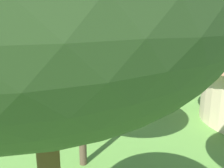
# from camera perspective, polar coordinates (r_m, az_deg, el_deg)

# --- Properties ---
(ground_plane) EXTENTS (36.00, 36.00, 0.00)m
(ground_plane) POSITION_cam_1_polar(r_m,az_deg,el_deg) (12.62, 3.32, -3.70)
(ground_plane) COLOR #578B3A
(shade_umbrella) EXTENTS (3.51, 3.51, 3.06)m
(shade_umbrella) POSITION_cam_1_polar(r_m,az_deg,el_deg) (10.36, -7.57, 7.23)
(shade_umbrella) COLOR brown
(shade_umbrella) RESTS_ON ground_plane
(patio_dining_table) EXTENTS (1.69, 1.21, 0.74)m
(patio_dining_table) POSITION_cam_1_polar(r_m,az_deg,el_deg) (10.77, -7.23, -3.26)
(patio_dining_table) COLOR silver
(patio_dining_table) RESTS_ON ground_plane
(patio_chair_east_end) EXTENTS (0.60, 0.61, 0.90)m
(patio_chair_east_end) POSITION_cam_1_polar(r_m,az_deg,el_deg) (9.85, -11.63, -6.02)
(patio_chair_east_end) COLOR silver
(patio_chair_east_end) RESTS_ON ground_plane
(patio_chair_west_end) EXTENTS (0.61, 0.60, 0.90)m
(patio_chair_west_end) POSITION_cam_1_polar(r_m,az_deg,el_deg) (11.95, -4.60, -2.14)
(patio_chair_west_end) COLOR silver
(patio_chair_west_end) RESTS_ON ground_plane
(guest_beside_umbrella) EXTENTS (0.56, 0.22, 1.54)m
(guest_beside_umbrella) POSITION_cam_1_polar(r_m,az_deg,el_deg) (8.96, -7.63, -5.15)
(guest_beside_umbrella) COLOR black
(guest_beside_umbrella) RESTS_ON ground_plane
(guest_behind_table) EXTENTS (0.60, 0.29, 1.70)m
(guest_behind_table) POSITION_cam_1_polar(r_m,az_deg,el_deg) (12.32, -4.33, 0.77)
(guest_behind_table) COLOR black
(guest_behind_table) RESTS_ON ground_plane
(standing_watcher) EXTENTS (0.38, 0.59, 1.78)m
(standing_watcher) POSITION_cam_1_polar(r_m,az_deg,el_deg) (15.72, 8.55, 3.76)
(standing_watcher) COLOR black
(standing_watcher) RESTS_ON ground_plane
(striped_lounge_chair) EXTENTS (0.97, 0.89, 0.60)m
(striped_lounge_chair) POSITION_cam_1_polar(r_m,az_deg,el_deg) (13.60, 16.08, -1.82)
(striped_lounge_chair) COLOR #CB5839
(striped_lounge_chair) RESTS_ON ground_plane
(zebra_nearest_camera) EXTENTS (0.78, 2.16, 1.49)m
(zebra_nearest_camera) POSITION_cam_1_polar(r_m,az_deg,el_deg) (14.14, 2.79, 2.26)
(zebra_nearest_camera) COLOR silver
(zebra_nearest_camera) RESTS_ON ground_plane
(zebra_by_umbrella) EXTENTS (2.17, 1.35, 1.55)m
(zebra_by_umbrella) POSITION_cam_1_polar(r_m,az_deg,el_deg) (13.77, -11.60, 1.91)
(zebra_by_umbrella) COLOR silver
(zebra_by_umbrella) RESTS_ON ground_plane
(zebra_toward_hut) EXTENTS (1.76, 1.89, 1.48)m
(zebra_toward_hut) POSITION_cam_1_polar(r_m,az_deg,el_deg) (11.30, 9.34, -1.01)
(zebra_toward_hut) COLOR silver
(zebra_toward_hut) RESTS_ON ground_plane
(acacia_tree_far_lawn) EXTENTS (2.99, 2.99, 4.85)m
(acacia_tree_far_lawn) POSITION_cam_1_polar(r_m,az_deg,el_deg) (2.06, -17.12, 15.13)
(acacia_tree_far_lawn) COLOR #51431D
(acacia_tree_far_lawn) RESTS_ON ground_plane
(brick_patio_kerb) EXTENTS (0.40, 2.80, 0.08)m
(brick_patio_kerb) POSITION_cam_1_polar(r_m,az_deg,el_deg) (15.59, -13.82, -0.46)
(brick_patio_kerb) COLOR #A0613A
(brick_patio_kerb) RESTS_ON ground_plane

